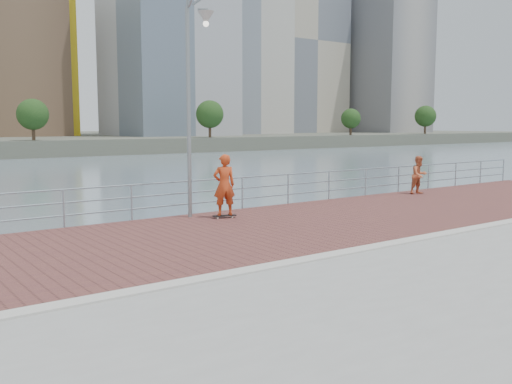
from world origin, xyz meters
TOP-DOWN VIEW (x-y plane):
  - water at (0.00, 0.00)m, footprint 400.00×400.00m
  - brick_lane at (0.00, 3.60)m, footprint 40.00×6.80m
  - curb at (0.00, 0.00)m, footprint 40.00×0.40m
  - guardrail at (0.00, 7.00)m, footprint 39.06×0.06m
  - street_lamp at (0.72, 6.03)m, footprint 0.47×1.38m
  - skateboard at (1.49, 5.69)m, footprint 0.77×0.40m
  - skateboarder at (1.49, 5.69)m, footprint 0.80×0.64m
  - bystander at (11.40, 6.01)m, footprint 0.84×0.69m
  - skyline at (32.76, 104.52)m, footprint 233.00×41.00m
  - shoreline_trees at (22.83, 77.00)m, footprint 169.84×5.01m

SIDE VIEW (x-z plane):
  - water at x=0.00m, z-range -2.00..-2.00m
  - brick_lane at x=0.00m, z-range 0.00..0.02m
  - curb at x=0.00m, z-range 0.00..0.06m
  - skateboard at x=1.49m, z-range 0.04..0.13m
  - guardrail at x=0.00m, z-range 0.13..1.25m
  - bystander at x=11.40m, z-range 0.02..1.61m
  - skateboarder at x=1.49m, z-range 0.10..2.01m
  - shoreline_trees at x=22.83m, z-range 1.02..7.71m
  - street_lamp at x=0.72m, z-range 1.37..7.86m
  - skyline at x=32.76m, z-range -8.97..56.60m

